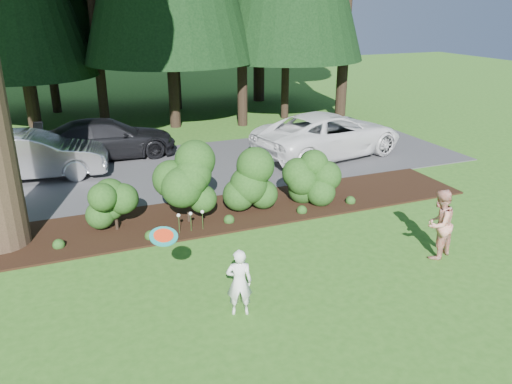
{
  "coord_description": "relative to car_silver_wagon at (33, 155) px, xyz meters",
  "views": [
    {
      "loc": [
        -3.01,
        -8.66,
        5.36
      ],
      "look_at": [
        0.99,
        1.28,
        1.3
      ],
      "focal_mm": 35.0,
      "sensor_mm": 36.0,
      "label": 1
    }
  ],
  "objects": [
    {
      "name": "shrub_row",
      "position": [
        4.69,
        -5.17,
        0.02
      ],
      "size": [
        6.53,
        1.6,
        1.61
      ],
      "color": "#1C4114",
      "rests_on": "ground"
    },
    {
      "name": "frisbee",
      "position": [
        2.26,
        -9.58,
        1.02
      ],
      "size": [
        0.47,
        0.45,
        0.18
      ],
      "color": "teal",
      "rests_on": "ground"
    },
    {
      "name": "car_silver_wagon",
      "position": [
        0.0,
        0.0,
        0.0
      ],
      "size": [
        4.75,
        2.2,
        1.51
      ],
      "primitive_type": "imported",
      "rotation": [
        0.0,
        0.0,
        1.44
      ],
      "color": "silver",
      "rests_on": "driveway"
    },
    {
      "name": "mulch_bed",
      "position": [
        3.92,
        -5.05,
        -0.76
      ],
      "size": [
        16.0,
        2.5,
        0.05
      ],
      "primitive_type": "cube",
      "color": "black",
      "rests_on": "ground"
    },
    {
      "name": "car_white_suv",
      "position": [
        10.12,
        -1.31,
        0.05
      ],
      "size": [
        6.2,
        3.74,
        1.61
      ],
      "primitive_type": "imported",
      "rotation": [
        0.0,
        0.0,
        1.77
      ],
      "color": "white",
      "rests_on": "driveway"
    },
    {
      "name": "adult",
      "position": [
        8.41,
        -9.16,
        0.02
      ],
      "size": [
        0.94,
        0.84,
        1.6
      ],
      "primitive_type": "imported",
      "rotation": [
        0.0,
        0.0,
        3.5
      ],
      "color": "red",
      "rests_on": "ground"
    },
    {
      "name": "child",
      "position": [
        3.55,
        -9.6,
        -0.13
      ],
      "size": [
        0.55,
        0.44,
        1.31
      ],
      "primitive_type": "imported",
      "rotation": [
        0.0,
        0.0,
        2.85
      ],
      "color": "white",
      "rests_on": "ground"
    },
    {
      "name": "driveway",
      "position": [
        3.92,
        -0.8,
        -0.77
      ],
      "size": [
        22.0,
        6.0,
        0.03
      ],
      "primitive_type": "cube",
      "color": "#38383A",
      "rests_on": "ground"
    },
    {
      "name": "lily_cluster",
      "position": [
        3.62,
        -5.9,
        -0.29
      ],
      "size": [
        0.69,
        0.09,
        0.57
      ],
      "color": "#1C4114",
      "rests_on": "ground"
    },
    {
      "name": "car_dark_suv",
      "position": [
        2.49,
        1.5,
        -0.05
      ],
      "size": [
        4.88,
        1.99,
        1.42
      ],
      "primitive_type": "imported",
      "rotation": [
        0.0,
        0.0,
        1.57
      ],
      "color": "black",
      "rests_on": "driveway"
    },
    {
      "name": "ground",
      "position": [
        3.92,
        -8.3,
        -0.78
      ],
      "size": [
        80.0,
        80.0,
        0.0
      ],
      "primitive_type": "plane",
      "color": "#2E611B",
      "rests_on": "ground"
    }
  ]
}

